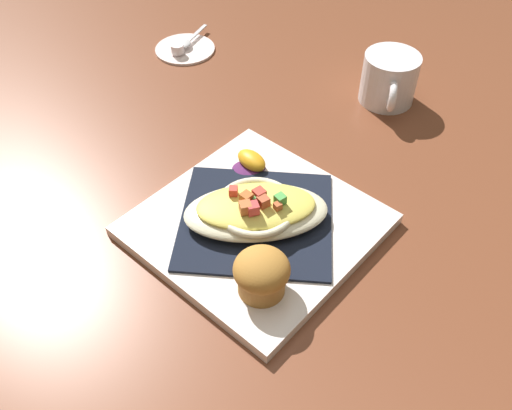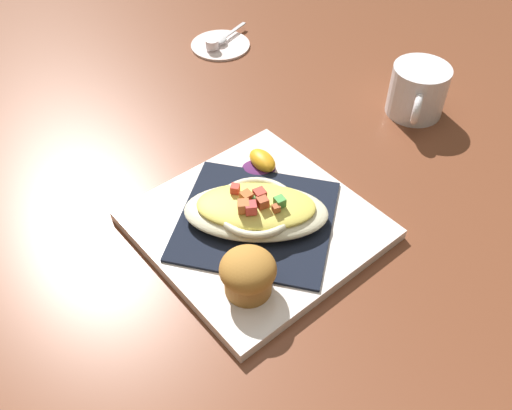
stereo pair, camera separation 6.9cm
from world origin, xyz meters
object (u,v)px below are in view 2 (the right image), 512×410
Objects in this scene: coffee_mug at (419,95)px; creamer_cup_0 at (212,44)px; square_plate at (256,225)px; muffin at (248,273)px; orange_garnish at (262,162)px; creamer_saucer at (220,44)px; gratin_dish at (256,209)px; spoon at (223,38)px.

coffee_mug reaches higher than creamer_cup_0.
muffin reaches higher than square_plate.
orange_garnish is at bearing 149.52° from creamer_cup_0.
creamer_saucer is at bearing -36.92° from square_plate.
gratin_dish is 0.11m from orange_garnish.
creamer_cup_0 is (0.44, -0.34, -0.03)m from muffin.
muffin is 0.58× the size of creamer_saucer.
coffee_mug is at bearing -90.85° from square_plate.
coffee_mug is 0.39m from creamer_cup_0.
orange_garnish is at bearing 145.66° from spoon.
muffin is 1.10× the size of orange_garnish.
coffee_mug is 0.39m from creamer_saucer.
gratin_dish is 8.54× the size of creamer_cup_0.
square_plate is at bearing 142.38° from spoon.
coffee_mug is 4.82× the size of creamer_cup_0.
orange_garnish is (0.07, -0.08, 0.02)m from square_plate.
orange_garnish is at bearing -49.74° from muffin.
square_plate is 0.46m from creamer_cup_0.
coffee_mug is (-0.01, -0.37, -0.00)m from gratin_dish.
creamer_cup_0 is at bearing 101.36° from spoon.
square_plate is 1.34× the size of gratin_dish.
square_plate is at bearing -47.71° from gratin_dish.
square_plate is 2.83× the size of spoon.
creamer_cup_0 is at bearing 15.55° from coffee_mug.
coffee_mug is 1.19× the size of spoon.
creamer_saucer is at bearing -78.64° from creamer_cup_0.
spoon is at bearing -37.62° from gratin_dish.
square_plate is at bearing 130.55° from orange_garnish.
spoon is (0.45, -0.38, -0.03)m from muffin.
square_plate is 0.03m from gratin_dish.
muffin is at bearing 140.67° from creamer_saucer.
coffee_mug reaches higher than orange_garnish.
orange_garnish reaches higher than spoon.
orange_garnish is 0.38m from spoon.
orange_garnish is (0.07, -0.08, -0.01)m from gratin_dish.
creamer_cup_0 reaches higher than spoon.
muffin is at bearing 130.26° from orange_garnish.
spoon is at bearing -78.64° from creamer_cup_0.
gratin_dish reaches higher than orange_garnish.
coffee_mug reaches higher than creamer_saucer.
square_plate is 0.11m from orange_garnish.
creamer_saucer is at bearing -36.92° from gratin_dish.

